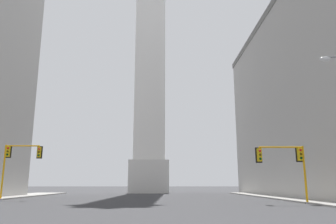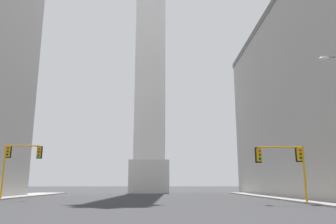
{
  "view_description": "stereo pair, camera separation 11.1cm",
  "coord_description": "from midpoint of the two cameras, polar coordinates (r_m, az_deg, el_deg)",
  "views": [
    {
      "loc": [
        1.96,
        -1.27,
        1.65
      ],
      "look_at": [
        3.01,
        42.31,
        11.2
      ],
      "focal_mm": 35.0,
      "sensor_mm": 36.0,
      "label": 1
    },
    {
      "loc": [
        2.07,
        -1.27,
        1.65
      ],
      "look_at": [
        3.01,
        42.31,
        11.2
      ],
      "focal_mm": 35.0,
      "sensor_mm": 36.0,
      "label": 2
    }
  ],
  "objects": [
    {
      "name": "obelisk",
      "position": [
        67.39,
        -3.04,
        13.59
      ],
      "size": [
        7.04,
        7.04,
        65.03
      ],
      "color": "silver",
      "rests_on": "ground_plane"
    },
    {
      "name": "traffic_light_mid_left",
      "position": [
        38.32,
        -24.87,
        -7.27
      ],
      "size": [
        4.02,
        0.53,
        5.67
      ],
      "color": "orange",
      "rests_on": "ground_plane"
    },
    {
      "name": "traffic_light_mid_right",
      "position": [
        29.99,
        19.93,
        -7.83
      ],
      "size": [
        4.29,
        0.52,
        4.82
      ],
      "color": "orange",
      "rests_on": "ground_plane"
    }
  ]
}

